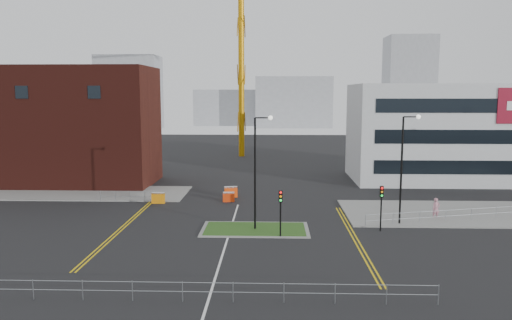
# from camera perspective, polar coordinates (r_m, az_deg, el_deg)

# --- Properties ---
(ground) EXTENTS (200.00, 200.00, 0.00)m
(ground) POSITION_cam_1_polar(r_m,az_deg,el_deg) (32.98, -4.15, -11.69)
(ground) COLOR black
(ground) RESTS_ON ground
(pavement_left) EXTENTS (28.00, 8.00, 0.12)m
(pavement_left) POSITION_cam_1_polar(r_m,az_deg,el_deg) (58.88, -21.56, -3.50)
(pavement_left) COLOR slate
(pavement_left) RESTS_ON ground
(pavement_right) EXTENTS (24.00, 10.00, 0.12)m
(pavement_right) POSITION_cam_1_polar(r_m,az_deg,el_deg) (49.84, 23.92, -5.59)
(pavement_right) COLOR slate
(pavement_right) RESTS_ON ground
(island_kerb) EXTENTS (8.60, 4.60, 0.08)m
(island_kerb) POSITION_cam_1_polar(r_m,az_deg,el_deg) (40.45, -0.11, -7.93)
(island_kerb) COLOR slate
(island_kerb) RESTS_ON ground
(grass_island) EXTENTS (8.00, 4.00, 0.12)m
(grass_island) POSITION_cam_1_polar(r_m,az_deg,el_deg) (40.45, -0.11, -7.91)
(grass_island) COLOR #234517
(grass_island) RESTS_ON ground
(brick_building) EXTENTS (24.20, 10.07, 14.24)m
(brick_building) POSITION_cam_1_polar(r_m,az_deg,el_deg) (64.68, -22.17, 3.50)
(brick_building) COLOR #441611
(brick_building) RESTS_ON ground
(office_block) EXTENTS (25.00, 12.20, 12.00)m
(office_block) POSITION_cam_1_polar(r_m,az_deg,el_deg) (67.04, 21.67, 2.93)
(office_block) COLOR #B8BBBD
(office_block) RESTS_ON ground
(streetlamp_island) EXTENTS (1.46, 0.36, 9.18)m
(streetlamp_island) POSITION_cam_1_polar(r_m,az_deg,el_deg) (39.34, 0.21, -0.38)
(streetlamp_island) COLOR black
(streetlamp_island) RESTS_ON ground
(streetlamp_right_near) EXTENTS (1.46, 0.36, 9.18)m
(streetlamp_right_near) POSITION_cam_1_polar(r_m,az_deg,el_deg) (42.70, 16.61, -0.06)
(streetlamp_right_near) COLOR black
(streetlamp_right_near) RESTS_ON ground
(traffic_light_island) EXTENTS (0.28, 0.33, 3.65)m
(traffic_light_island) POSITION_cam_1_polar(r_m,az_deg,el_deg) (37.85, 2.82, -5.09)
(traffic_light_island) COLOR black
(traffic_light_island) RESTS_ON ground
(traffic_light_right) EXTENTS (0.28, 0.33, 3.65)m
(traffic_light_right) POSITION_cam_1_polar(r_m,az_deg,el_deg) (40.73, 14.14, -4.40)
(traffic_light_right) COLOR black
(traffic_light_right) RESTS_ON ground
(railing_front) EXTENTS (24.05, 0.05, 1.10)m
(railing_front) POSITION_cam_1_polar(r_m,az_deg,el_deg) (27.13, -5.54, -14.32)
(railing_front) COLOR gray
(railing_front) RESTS_ON ground
(railing_left) EXTENTS (6.05, 0.05, 1.10)m
(railing_left) POSITION_cam_1_polar(r_m,az_deg,el_deg) (52.01, -14.20, -3.85)
(railing_left) COLOR gray
(railing_left) RESTS_ON ground
(railing_right) EXTENTS (19.05, 5.05, 1.10)m
(railing_right) POSITION_cam_1_polar(r_m,az_deg,el_deg) (46.87, 23.40, -5.47)
(railing_right) COLOR gray
(railing_right) RESTS_ON ground
(centre_line) EXTENTS (0.15, 30.00, 0.01)m
(centre_line) POSITION_cam_1_polar(r_m,az_deg,el_deg) (34.86, -3.80, -10.60)
(centre_line) COLOR silver
(centre_line) RESTS_ON ground
(yellow_left_a) EXTENTS (0.12, 24.00, 0.01)m
(yellow_left_a) POSITION_cam_1_polar(r_m,az_deg,el_deg) (44.14, -14.54, -6.90)
(yellow_left_a) COLOR gold
(yellow_left_a) RESTS_ON ground
(yellow_left_b) EXTENTS (0.12, 24.00, 0.01)m
(yellow_left_b) POSITION_cam_1_polar(r_m,az_deg,el_deg) (44.05, -14.16, -6.91)
(yellow_left_b) COLOR gold
(yellow_left_b) RESTS_ON ground
(yellow_right_a) EXTENTS (0.12, 20.00, 0.01)m
(yellow_right_a) POSITION_cam_1_polar(r_m,az_deg,el_deg) (39.00, 11.00, -8.73)
(yellow_right_a) COLOR gold
(yellow_right_a) RESTS_ON ground
(yellow_right_b) EXTENTS (0.12, 20.00, 0.01)m
(yellow_right_b) POSITION_cam_1_polar(r_m,az_deg,el_deg) (39.05, 11.44, -8.72)
(yellow_right_b) COLOR gold
(yellow_right_b) RESTS_ON ground
(skyline_a) EXTENTS (18.00, 12.00, 22.00)m
(skyline_a) POSITION_cam_1_polar(r_m,az_deg,el_deg) (157.04, -14.24, 7.47)
(skyline_a) COLOR gray
(skyline_a) RESTS_ON ground
(skyline_b) EXTENTS (24.00, 12.00, 16.00)m
(skyline_b) POSITION_cam_1_polar(r_m,az_deg,el_deg) (161.10, 4.30, 6.62)
(skyline_b) COLOR gray
(skyline_b) RESTS_ON ground
(skyline_c) EXTENTS (14.00, 12.00, 28.00)m
(skyline_c) POSITION_cam_1_polar(r_m,az_deg,el_deg) (161.42, 17.05, 8.44)
(skyline_c) COLOR gray
(skyline_c) RESTS_ON ground
(skyline_d) EXTENTS (30.00, 12.00, 12.00)m
(skyline_d) POSITION_cam_1_polar(r_m,az_deg,el_deg) (171.38, -1.90, 6.03)
(skyline_d) COLOR gray
(skyline_d) RESTS_ON ground
(pedestrian) EXTENTS (0.74, 0.55, 1.85)m
(pedestrian) POSITION_cam_1_polar(r_m,az_deg,el_deg) (46.42, 19.88, -5.23)
(pedestrian) COLOR #C07C8E
(pedestrian) RESTS_ON ground
(barrier_left) EXTENTS (1.29, 0.45, 1.08)m
(barrier_left) POSITION_cam_1_polar(r_m,az_deg,el_deg) (50.74, -11.11, -4.23)
(barrier_left) COLOR orange
(barrier_left) RESTS_ON ground
(barrier_mid) EXTENTS (1.21, 0.50, 0.99)m
(barrier_mid) POSITION_cam_1_polar(r_m,az_deg,el_deg) (50.57, -3.14, -4.19)
(barrier_mid) COLOR red
(barrier_mid) RESTS_ON ground
(barrier_right) EXTENTS (1.42, 0.67, 1.15)m
(barrier_right) POSITION_cam_1_polar(r_m,az_deg,el_deg) (52.70, -2.89, -3.61)
(barrier_right) COLOR #F4470D
(barrier_right) RESTS_ON ground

